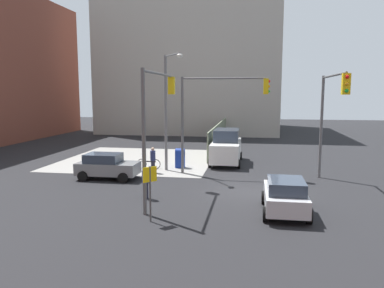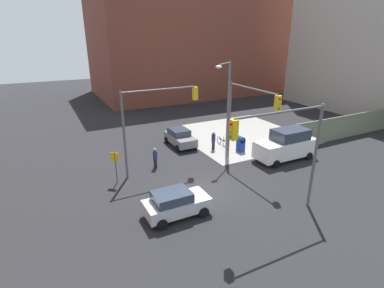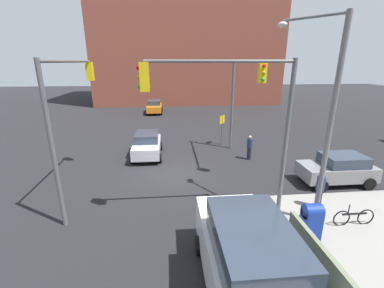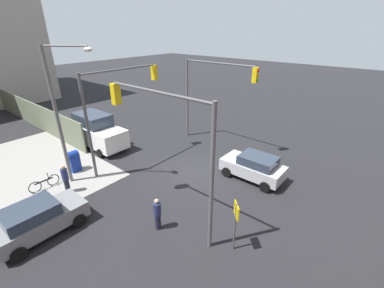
{
  "view_description": "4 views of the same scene",
  "coord_description": "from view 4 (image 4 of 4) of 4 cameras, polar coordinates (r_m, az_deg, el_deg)",
  "views": [
    {
      "loc": [
        -20.21,
        -0.23,
        5.42
      ],
      "look_at": [
        -0.91,
        2.95,
        2.75
      ],
      "focal_mm": 35.0,
      "sensor_mm": 36.0,
      "label": 1
    },
    {
      "loc": [
        -9.45,
        -15.67,
        10.16
      ],
      "look_at": [
        -0.23,
        2.21,
        2.71
      ],
      "focal_mm": 28.0,
      "sensor_mm": 36.0,
      "label": 2
    },
    {
      "loc": [
        13.94,
        -0.16,
        6.37
      ],
      "look_at": [
        0.32,
        1.1,
        1.96
      ],
      "focal_mm": 24.0,
      "sensor_mm": 36.0,
      "label": 3
    },
    {
      "loc": [
        -9.29,
        11.45,
        8.75
      ],
      "look_at": [
        -0.47,
        0.85,
        2.44
      ],
      "focal_mm": 24.0,
      "sensor_mm": 36.0,
      "label": 4
    }
  ],
  "objects": [
    {
      "name": "pedestrian_waiting",
      "position": [
        16.37,
        -26.3,
        -6.86
      ],
      "size": [
        0.36,
        0.36,
        1.75
      ],
      "rotation": [
        0.0,
        0.0,
        5.25
      ],
      "color": "navy",
      "rests_on": "ground"
    },
    {
      "name": "traffic_signal_nw_corner",
      "position": [
        10.76,
        -5.51,
        2.14
      ],
      "size": [
        6.07,
        0.36,
        6.5
      ],
      "color": "#59595B",
      "rests_on": "ground"
    },
    {
      "name": "ground_plane",
      "position": [
        17.14,
        0.63,
        -6.11
      ],
      "size": [
        120.0,
        120.0,
        0.0
      ],
      "primitive_type": "plane",
      "color": "black"
    },
    {
      "name": "mailbox_blue",
      "position": [
        18.58,
        -24.79,
        -3.33
      ],
      "size": [
        0.56,
        0.64,
        1.43
      ],
      "color": "navy",
      "rests_on": "ground"
    },
    {
      "name": "bicycle_leaning_on_fence",
      "position": [
        17.62,
        -29.96,
        -7.57
      ],
      "size": [
        0.05,
        1.75,
        0.97
      ],
      "color": "black",
      "rests_on": "ground"
    },
    {
      "name": "van_white_delivery",
      "position": [
        21.63,
        -20.46,
        2.77
      ],
      "size": [
        5.4,
        2.32,
        2.62
      ],
      "color": "white",
      "rests_on": "ground"
    },
    {
      "name": "street_lamp_corner",
      "position": [
        15.87,
        -27.0,
        7.11
      ],
      "size": [
        2.34,
        1.66,
        8.0
      ],
      "color": "slate",
      "rests_on": "ground"
    },
    {
      "name": "construction_fence",
      "position": [
        29.17,
        -32.11,
        5.79
      ],
      "size": [
        19.31,
        0.12,
        2.4
      ],
      "primitive_type": "cube",
      "color": "slate",
      "rests_on": "ground"
    },
    {
      "name": "coupe_silver",
      "position": [
        16.47,
        13.59,
        -4.87
      ],
      "size": [
        3.84,
        2.02,
        1.62
      ],
      "color": "#B7BABF",
      "rests_on": "ground"
    },
    {
      "name": "pedestrian_crossing",
      "position": [
        12.42,
        -7.68,
        -15.06
      ],
      "size": [
        0.36,
        0.36,
        1.69
      ],
      "rotation": [
        0.0,
        0.0,
        0.68
      ],
      "color": "navy",
      "rests_on": "ground"
    },
    {
      "name": "sedan_gray",
      "position": [
        13.95,
        -31.01,
        -14.08
      ],
      "size": [
        2.02,
        3.84,
        1.62
      ],
      "color": "slate",
      "rests_on": "ground"
    },
    {
      "name": "traffic_signal_ne_corner",
      "position": [
        17.07,
        -16.28,
        9.71
      ],
      "size": [
        0.36,
        5.84,
        6.5
      ],
      "color": "#59595B",
      "rests_on": "ground"
    },
    {
      "name": "traffic_signal_se_corner",
      "position": [
        19.99,
        4.37,
        12.76
      ],
      "size": [
        6.31,
        0.36,
        6.5
      ],
      "color": "#59595B",
      "rests_on": "ground"
    },
    {
      "name": "warning_sign_two_way",
      "position": [
        11.01,
        9.7,
        -16.08
      ],
      "size": [
        0.48,
        0.48,
        2.4
      ],
      "color": "#4C4C4C",
      "rests_on": "ground"
    }
  ]
}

